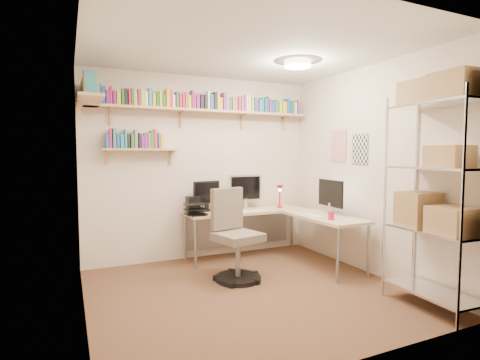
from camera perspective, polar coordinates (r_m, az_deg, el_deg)
name	(u,v)px	position (r m, az deg, el deg)	size (l,w,h in m)	color
ground	(250,291)	(4.11, 1.51, -16.58)	(3.20, 3.20, 0.00)	#4F3122
room_shell	(250,144)	(3.85, 1.60, 5.55)	(3.24, 3.04, 2.52)	beige
wall_shelves	(176,109)	(4.95, -9.72, 10.63)	(3.12, 1.09, 0.80)	tan
corner_desk	(258,212)	(5.07, 2.73, -4.96)	(1.87, 1.72, 1.15)	tan
office_chair	(235,241)	(4.35, -0.80, -9.34)	(0.56, 0.57, 1.05)	black
wire_rack	(438,164)	(3.85, 27.95, 2.17)	(0.47, 0.89, 2.14)	silver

